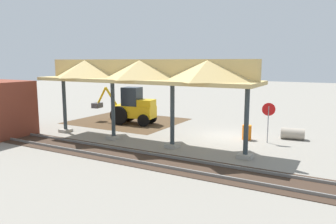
{
  "coord_description": "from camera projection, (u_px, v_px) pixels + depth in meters",
  "views": [
    {
      "loc": [
        -6.66,
        19.69,
        4.82
      ],
      "look_at": [
        3.34,
        1.8,
        1.6
      ],
      "focal_mm": 35.0,
      "sensor_mm": 36.0,
      "label": 1
    }
  ],
  "objects": [
    {
      "name": "stop_sign",
      "position": [
        268.0,
        114.0,
        19.17
      ],
      "size": [
        0.74,
        0.24,
        2.39
      ],
      "color": "gray",
      "rests_on": "ground"
    },
    {
      "name": "platform_canopy",
      "position": [
        141.0,
        72.0,
        18.74
      ],
      "size": [
        13.65,
        3.2,
        4.9
      ],
      "color": "#9E998E",
      "rests_on": "ground"
    },
    {
      "name": "concrete_pipe",
      "position": [
        293.0,
        134.0,
        20.26
      ],
      "size": [
        1.46,
        0.87,
        0.7
      ],
      "color": "#9E9384",
      "rests_on": "ground"
    },
    {
      "name": "traffic_barrel",
      "position": [
        247.0,
        132.0,
        20.16
      ],
      "size": [
        0.56,
        0.56,
        0.9
      ],
      "primitive_type": "cylinder",
      "color": "orange",
      "rests_on": "ground"
    },
    {
      "name": "dirt_work_zone",
      "position": [
        127.0,
        121.0,
        26.39
      ],
      "size": [
        8.32,
        7.0,
        0.01
      ],
      "primitive_type": "cube",
      "color": "#4C3823",
      "rests_on": "ground"
    },
    {
      "name": "ground_plane",
      "position": [
        227.0,
        137.0,
        20.94
      ],
      "size": [
        120.0,
        120.0,
        0.0
      ],
      "primitive_type": "plane",
      "color": "gray"
    },
    {
      "name": "backhoe",
      "position": [
        133.0,
        107.0,
        25.14
      ],
      "size": [
        5.35,
        2.07,
        2.82
      ],
      "color": "#EAB214",
      "rests_on": "ground"
    },
    {
      "name": "rail_tracks",
      "position": [
        180.0,
        165.0,
        15.22
      ],
      "size": [
        60.0,
        2.58,
        0.15
      ],
      "color": "slate",
      "rests_on": "ground"
    },
    {
      "name": "dirt_mound",
      "position": [
        121.0,
        119.0,
        27.5
      ],
      "size": [
        4.2,
        4.2,
        1.56
      ],
      "primitive_type": "cone",
      "color": "#4C3823",
      "rests_on": "ground"
    }
  ]
}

